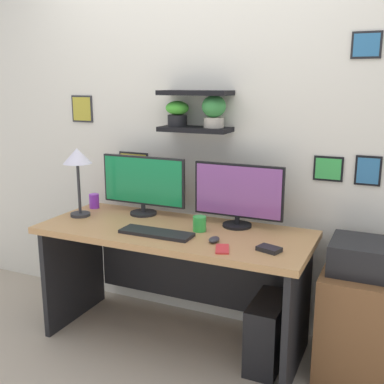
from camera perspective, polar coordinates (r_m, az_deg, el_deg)
ground_plane at (r=3.16m, az=-2.12°, el=-17.60°), size 8.00×8.00×0.00m
back_wall_assembly at (r=3.12m, az=1.29°, el=8.31°), size 4.40×0.24×2.70m
desk at (r=2.97m, az=-1.73°, el=-8.08°), size 1.67×0.68×0.75m
monitor_left at (r=3.14m, az=-5.96°, el=1.02°), size 0.60×0.18×0.39m
monitor_right at (r=2.87m, az=5.65°, el=-0.27°), size 0.56×0.18×0.39m
keyboard at (r=2.75m, az=-4.37°, el=-5.00°), size 0.44×0.14×0.02m
computer_mouse at (r=2.62m, az=2.71°, el=-5.81°), size 0.06×0.09×0.03m
desk_lamp at (r=3.14m, az=-13.75°, el=3.57°), size 0.19×0.19×0.46m
cell_phone at (r=2.51m, az=3.71°, el=-6.95°), size 0.11×0.16×0.01m
coffee_mug at (r=2.80m, az=0.92°, el=-3.88°), size 0.08×0.08×0.09m
pen_cup at (r=3.38m, az=-11.84°, el=-1.09°), size 0.07×0.07×0.10m
scissors_tray at (r=2.52m, az=9.38°, el=-6.87°), size 0.14×0.11×0.02m
drawer_cabinet at (r=2.88m, az=19.88°, el=-14.75°), size 0.44×0.50×0.61m
printer at (r=2.72m, az=20.52°, el=-7.43°), size 0.38×0.34×0.17m
computer_tower_right at (r=2.88m, az=9.25°, el=-16.49°), size 0.18×0.40×0.40m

